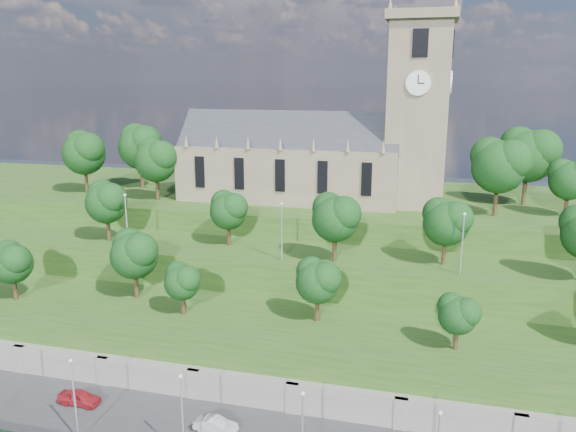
# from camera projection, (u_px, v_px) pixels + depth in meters

# --- Properties ---
(retaining_wall) EXTENTS (160.00, 2.10, 5.00)m
(retaining_wall) POSITION_uv_depth(u_px,v_px,m) (244.00, 396.00, 54.69)
(retaining_wall) COLOR slate
(retaining_wall) RESTS_ON ground
(embankment_lower) EXTENTS (160.00, 12.00, 8.00)m
(embankment_lower) POSITION_uv_depth(u_px,v_px,m) (262.00, 353.00, 60.00)
(embankment_lower) COLOR #254617
(embankment_lower) RESTS_ON ground
(embankment_upper) EXTENTS (160.00, 10.00, 12.00)m
(embankment_upper) POSITION_uv_depth(u_px,v_px,m) (288.00, 298.00, 69.86)
(embankment_upper) COLOR #254617
(embankment_upper) RESTS_ON ground
(hilltop) EXTENTS (160.00, 32.00, 15.00)m
(hilltop) POSITION_uv_depth(u_px,v_px,m) (321.00, 241.00, 89.24)
(hilltop) COLOR #254617
(hilltop) RESTS_ON ground
(church) EXTENTS (38.60, 12.35, 27.60)m
(church) POSITION_uv_depth(u_px,v_px,m) (323.00, 150.00, 81.68)
(church) COLOR #6B5F4B
(church) RESTS_ON hilltop
(trees_lower) EXTENTS (67.01, 8.99, 8.07)m
(trees_lower) POSITION_uv_depth(u_px,v_px,m) (239.00, 273.00, 58.98)
(trees_lower) COLOR black
(trees_lower) RESTS_ON embankment_lower
(trees_upper) EXTENTS (62.14, 8.03, 8.01)m
(trees_upper) POSITION_uv_depth(u_px,v_px,m) (334.00, 215.00, 64.86)
(trees_upper) COLOR black
(trees_upper) RESTS_ON embankment_upper
(trees_hilltop) EXTENTS (76.26, 16.75, 11.06)m
(trees_hilltop) POSITION_uv_depth(u_px,v_px,m) (311.00, 155.00, 81.29)
(trees_hilltop) COLOR black
(trees_hilltop) RESTS_ON hilltop
(lamp_posts_promenade) EXTENTS (60.36, 0.36, 7.74)m
(lamp_posts_promenade) POSITION_uv_depth(u_px,v_px,m) (182.00, 411.00, 45.33)
(lamp_posts_promenade) COLOR #B2B2B7
(lamp_posts_promenade) RESTS_ON promenade
(lamp_posts_upper) EXTENTS (40.36, 0.36, 6.85)m
(lamp_posts_upper) POSITION_uv_depth(u_px,v_px,m) (282.00, 226.00, 64.65)
(lamp_posts_upper) COLOR #B2B2B7
(lamp_posts_upper) RESTS_ON embankment_upper
(car_left) EXTENTS (4.18, 1.69, 1.42)m
(car_left) POSITION_uv_depth(u_px,v_px,m) (80.00, 397.00, 54.04)
(car_left) COLOR maroon
(car_left) RESTS_ON promenade
(car_middle) EXTENTS (4.03, 1.60, 1.30)m
(car_middle) POSITION_uv_depth(u_px,v_px,m) (216.00, 425.00, 49.86)
(car_middle) COLOR #9B9A9E
(car_middle) RESTS_ON promenade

